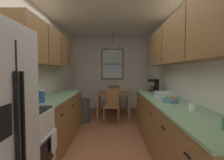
{
  "coord_description": "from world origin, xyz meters",
  "views": [
    {
      "loc": [
        0.1,
        -2.49,
        1.38
      ],
      "look_at": [
        0.07,
        1.3,
        1.17
      ],
      "focal_mm": 27.01,
      "sensor_mm": 36.0,
      "label": 1
    }
  ],
  "objects_px": {
    "trash_bin": "(83,110)",
    "coffee_maker": "(154,85)",
    "storage_canister": "(41,96)",
    "microwave_over_range": "(6,48)",
    "fruit_bowl": "(170,100)",
    "dining_table": "(113,96)",
    "dining_chair_far": "(114,97)",
    "dining_chair_near": "(112,104)",
    "table_serving_bowl": "(110,92)",
    "dish_rack": "(164,95)",
    "mug_by_coffeemaker": "(192,107)",
    "stove_range": "(19,149)"
  },
  "relations": [
    {
      "from": "dining_chair_near",
      "to": "table_serving_bowl",
      "type": "bearing_deg",
      "value": 96.72
    },
    {
      "from": "trash_bin",
      "to": "storage_canister",
      "type": "distance_m",
      "value": 2.07
    },
    {
      "from": "mug_by_coffeemaker",
      "to": "dining_chair_near",
      "type": "bearing_deg",
      "value": 112.21
    },
    {
      "from": "trash_bin",
      "to": "table_serving_bowl",
      "type": "distance_m",
      "value": 0.99
    },
    {
      "from": "stove_range",
      "to": "trash_bin",
      "type": "bearing_deg",
      "value": 83.4
    },
    {
      "from": "coffee_maker",
      "to": "dish_rack",
      "type": "height_order",
      "value": "coffee_maker"
    },
    {
      "from": "dish_rack",
      "to": "dining_chair_far",
      "type": "bearing_deg",
      "value": 108.33
    },
    {
      "from": "dining_table",
      "to": "dining_chair_far",
      "type": "relative_size",
      "value": 1.04
    },
    {
      "from": "dish_rack",
      "to": "dining_chair_near",
      "type": "bearing_deg",
      "value": 123.48
    },
    {
      "from": "dining_chair_near",
      "to": "table_serving_bowl",
      "type": "height_order",
      "value": "dining_chair_near"
    },
    {
      "from": "trash_bin",
      "to": "fruit_bowl",
      "type": "xyz_separation_m",
      "value": [
        1.65,
        -1.93,
        0.62
      ]
    },
    {
      "from": "microwave_over_range",
      "to": "dish_rack",
      "type": "bearing_deg",
      "value": 27.13
    },
    {
      "from": "dining_chair_far",
      "to": "trash_bin",
      "type": "xyz_separation_m",
      "value": [
        -0.82,
        -1.22,
        -0.18
      ]
    },
    {
      "from": "microwave_over_range",
      "to": "fruit_bowl",
      "type": "xyz_separation_m",
      "value": [
        2.06,
        0.61,
        -0.7
      ]
    },
    {
      "from": "stove_range",
      "to": "fruit_bowl",
      "type": "height_order",
      "value": "stove_range"
    },
    {
      "from": "dining_table",
      "to": "storage_canister",
      "type": "distance_m",
      "value": 2.79
    },
    {
      "from": "stove_range",
      "to": "trash_bin",
      "type": "relative_size",
      "value": 1.73
    },
    {
      "from": "dining_table",
      "to": "storage_canister",
      "type": "xyz_separation_m",
      "value": [
        -1.1,
        -2.53,
        0.38
      ]
    },
    {
      "from": "microwave_over_range",
      "to": "coffee_maker",
      "type": "bearing_deg",
      "value": 42.6
    },
    {
      "from": "mug_by_coffeemaker",
      "to": "fruit_bowl",
      "type": "bearing_deg",
      "value": 101.03
    },
    {
      "from": "coffee_maker",
      "to": "mug_by_coffeemaker",
      "type": "distance_m",
      "value": 1.89
    },
    {
      "from": "trash_bin",
      "to": "coffee_maker",
      "type": "xyz_separation_m",
      "value": [
        1.75,
        -0.56,
        0.73
      ]
    },
    {
      "from": "dining_table",
      "to": "mug_by_coffeemaker",
      "type": "height_order",
      "value": "mug_by_coffeemaker"
    },
    {
      "from": "dining_chair_near",
      "to": "dish_rack",
      "type": "xyz_separation_m",
      "value": [
        0.94,
        -1.43,
        0.45
      ]
    },
    {
      "from": "trash_bin",
      "to": "storage_canister",
      "type": "xyz_separation_m",
      "value": [
        -0.3,
        -1.94,
        0.68
      ]
    },
    {
      "from": "mug_by_coffeemaker",
      "to": "dining_table",
      "type": "bearing_deg",
      "value": 107.35
    },
    {
      "from": "dish_rack",
      "to": "storage_canister",
      "type": "bearing_deg",
      "value": -166.66
    },
    {
      "from": "microwave_over_range",
      "to": "dining_chair_near",
      "type": "relative_size",
      "value": 0.65
    },
    {
      "from": "coffee_maker",
      "to": "mug_by_coffeemaker",
      "type": "xyz_separation_m",
      "value": [
        -0.0,
        -1.89,
        -0.1
      ]
    },
    {
      "from": "dining_chair_far",
      "to": "stove_range",
      "type": "bearing_deg",
      "value": -106.45
    },
    {
      "from": "stove_range",
      "to": "fruit_bowl",
      "type": "distance_m",
      "value": 2.09
    },
    {
      "from": "dining_chair_far",
      "to": "storage_canister",
      "type": "xyz_separation_m",
      "value": [
        -1.12,
        -3.16,
        0.5
      ]
    },
    {
      "from": "stove_range",
      "to": "microwave_over_range",
      "type": "height_order",
      "value": "microwave_over_range"
    },
    {
      "from": "dining_chair_far",
      "to": "fruit_bowl",
      "type": "distance_m",
      "value": 3.29
    },
    {
      "from": "dining_table",
      "to": "trash_bin",
      "type": "bearing_deg",
      "value": -143.34
    },
    {
      "from": "microwave_over_range",
      "to": "mug_by_coffeemaker",
      "type": "distance_m",
      "value": 2.27
    },
    {
      "from": "microwave_over_range",
      "to": "dining_chair_near",
      "type": "height_order",
      "value": "microwave_over_range"
    },
    {
      "from": "stove_range",
      "to": "mug_by_coffeemaker",
      "type": "bearing_deg",
      "value": 2.83
    },
    {
      "from": "fruit_bowl",
      "to": "dish_rack",
      "type": "distance_m",
      "value": 0.47
    },
    {
      "from": "dining_chair_far",
      "to": "coffee_maker",
      "type": "xyz_separation_m",
      "value": [
        0.93,
        -1.78,
        0.55
      ]
    },
    {
      "from": "stove_range",
      "to": "storage_canister",
      "type": "relative_size",
      "value": 5.61
    },
    {
      "from": "dining_chair_near",
      "to": "storage_canister",
      "type": "height_order",
      "value": "storage_canister"
    },
    {
      "from": "fruit_bowl",
      "to": "dining_table",
      "type": "bearing_deg",
      "value": 108.59
    },
    {
      "from": "dining_table",
      "to": "fruit_bowl",
      "type": "bearing_deg",
      "value": -71.41
    },
    {
      "from": "trash_bin",
      "to": "microwave_over_range",
      "type": "bearing_deg",
      "value": -99.11
    },
    {
      "from": "stove_range",
      "to": "fruit_bowl",
      "type": "xyz_separation_m",
      "value": [
        1.94,
        0.61,
        0.46
      ]
    },
    {
      "from": "dish_rack",
      "to": "microwave_over_range",
      "type": "bearing_deg",
      "value": -152.87
    },
    {
      "from": "microwave_over_range",
      "to": "fruit_bowl",
      "type": "height_order",
      "value": "microwave_over_range"
    },
    {
      "from": "table_serving_bowl",
      "to": "storage_canister",
      "type": "bearing_deg",
      "value": -111.73
    },
    {
      "from": "stove_range",
      "to": "dining_chair_far",
      "type": "height_order",
      "value": "stove_range"
    }
  ]
}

